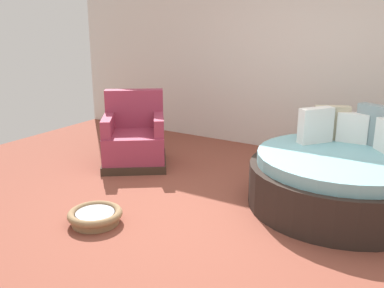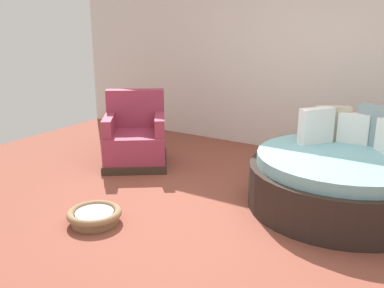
# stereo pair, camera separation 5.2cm
# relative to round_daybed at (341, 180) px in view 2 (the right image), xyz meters

# --- Properties ---
(ground_plane) EXTENTS (8.00, 8.00, 0.02)m
(ground_plane) POSITION_rel_round_daybed_xyz_m (-0.90, -0.84, -0.30)
(ground_plane) COLOR brown
(back_wall) EXTENTS (8.00, 0.12, 3.12)m
(back_wall) POSITION_rel_round_daybed_xyz_m (-0.90, 1.63, 1.27)
(back_wall) COLOR silver
(back_wall) RESTS_ON ground_plane
(round_daybed) EXTENTS (1.82, 1.82, 0.98)m
(round_daybed) POSITION_rel_round_daybed_xyz_m (0.00, 0.00, 0.00)
(round_daybed) COLOR #2D231E
(round_daybed) RESTS_ON ground_plane
(red_armchair) EXTENTS (1.12, 1.12, 0.94)m
(red_armchair) POSITION_rel_round_daybed_xyz_m (-2.60, -0.06, 0.04)
(red_armchair) COLOR #38281E
(red_armchair) RESTS_ON ground_plane
(pet_basket) EXTENTS (0.51, 0.51, 0.13)m
(pet_basket) POSITION_rel_round_daybed_xyz_m (-1.84, -1.60, -0.22)
(pet_basket) COLOR #8E704C
(pet_basket) RESTS_ON ground_plane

